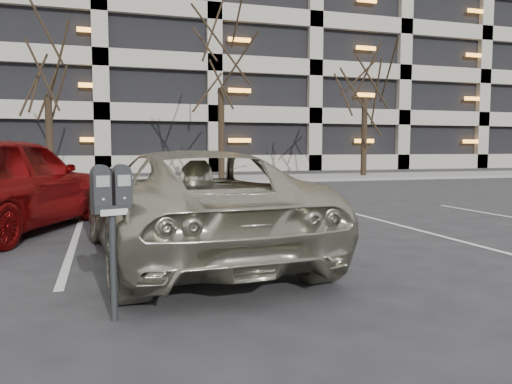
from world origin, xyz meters
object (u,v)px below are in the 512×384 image
Objects in this scene: tree_d at (366,49)px; tree_b at (46,43)px; tree_c at (221,30)px; suv_silver at (188,204)px; car_red at (2,184)px; parking_meter at (112,204)px.

tree_b is at bearing 180.00° from tree_d.
suv_silver is at bearing -104.56° from tree_c.
car_red is at bearing -49.22° from suv_silver.
suv_silver is (-3.91, -15.04, -5.79)m from tree_c.
parking_meter is (-11.89, -17.31, -5.10)m from tree_d.
tree_d reaches higher than car_red.
car_red is (-1.66, 4.90, -0.13)m from parking_meter.
tree_c is 1.84× the size of car_red.
suv_silver is at bearing 158.47° from car_red.
tree_c reaches higher than parking_meter.
tree_d is (7.00, 0.00, -0.42)m from tree_c.
car_red is at bearing -117.83° from tree_c.
tree_b is 0.91× the size of tree_d.
parking_meter is at bearing -105.77° from tree_c.
parking_meter is 0.24× the size of suv_silver.
car_red reaches higher than parking_meter.
parking_meter is at bearing -124.48° from tree_d.
car_red is (-13.55, -12.41, -5.23)m from tree_d.
tree_c is 1.74× the size of suv_silver.
tree_b is 6.11× the size of parking_meter.
suv_silver is at bearing 49.36° from parking_meter.
parking_meter is at bearing -83.04° from tree_b.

